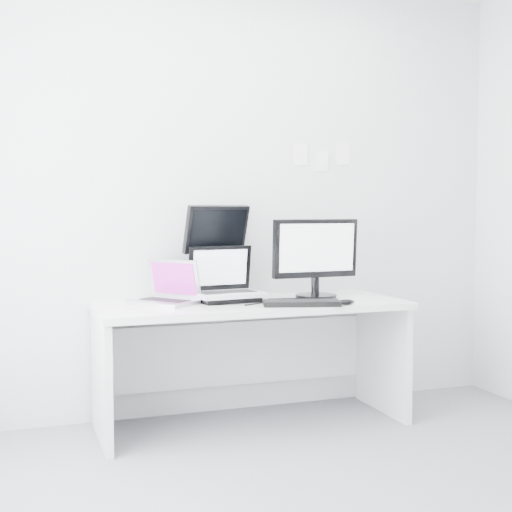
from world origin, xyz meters
The scene contains 13 objects.
ground centered at (0.00, 0.00, 0.00)m, with size 3.60×3.60×0.00m, color #5E5E63.
back_wall centered at (0.00, 1.60, 1.35)m, with size 3.60×3.60×0.00m, color silver.
desk centered at (0.00, 1.25, 0.36)m, with size 1.80×0.70×0.73m, color white.
macbook centered at (-0.51, 1.32, 0.86)m, with size 0.35×0.27×0.27m, color silver.
speaker centered at (-0.37, 1.46, 0.83)m, with size 0.10×0.10×0.20m, color black.
dell_laptop centered at (-0.13, 1.30, 0.90)m, with size 0.40×0.31×0.33m, color silver.
rear_monitor centered at (-0.15, 1.48, 1.02)m, with size 0.43×0.15×0.58m, color black.
samsung_monitor centered at (0.42, 1.27, 0.98)m, with size 0.54×0.25×0.50m, color black.
keyboard centered at (0.22, 1.01, 0.74)m, with size 0.43×0.15×0.03m, color black.
mouse centered at (0.47, 0.96, 0.75)m, with size 0.10×0.06×0.03m, color black.
wall_note_0 centered at (0.45, 1.59, 1.62)m, with size 0.10×0.00×0.14m, color white.
wall_note_1 centered at (0.60, 1.59, 1.58)m, with size 0.09×0.00×0.13m, color white.
wall_note_2 centered at (0.75, 1.59, 1.63)m, with size 0.10×0.00×0.14m, color white.
Camera 1 is at (-1.33, -2.64, 1.29)m, focal length 49.86 mm.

